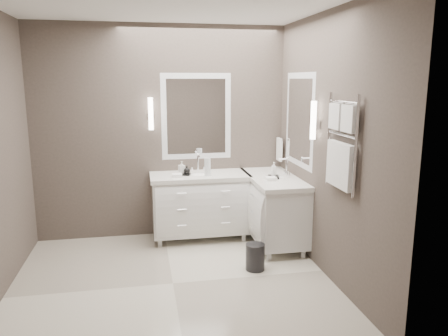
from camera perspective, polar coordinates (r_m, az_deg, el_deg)
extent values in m
cube|color=beige|center=(4.59, -6.69, -14.79)|extent=(3.20, 3.00, 0.01)
cube|color=white|center=(4.17, -7.62, 20.84)|extent=(3.20, 3.00, 0.01)
cube|color=#49403A|center=(5.66, -8.16, 4.58)|extent=(3.20, 0.01, 2.70)
cube|color=#49403A|center=(2.70, -4.94, -2.97)|extent=(3.20, 0.01, 2.70)
cube|color=#49403A|center=(4.56, 13.45, 2.72)|extent=(0.01, 3.00, 2.70)
cube|color=white|center=(5.60, -3.14, -4.79)|extent=(1.20, 0.55, 0.70)
cube|color=white|center=(5.51, -3.18, -1.04)|extent=(1.24, 0.59, 0.05)
ellipsoid|color=white|center=(5.51, -3.18, -1.20)|extent=(0.36, 0.28, 0.12)
cylinder|color=white|center=(5.64, -3.42, 0.64)|extent=(0.02, 0.02, 0.22)
cube|color=white|center=(5.48, 6.46, -5.22)|extent=(0.55, 1.20, 0.70)
cube|color=white|center=(5.39, 6.55, -1.40)|extent=(0.59, 1.24, 0.05)
ellipsoid|color=white|center=(5.39, 6.55, -1.55)|extent=(0.36, 0.28, 0.12)
cylinder|color=white|center=(5.41, 8.20, 0.08)|extent=(0.02, 0.02, 0.22)
cube|color=white|center=(5.66, -3.63, 6.71)|extent=(0.90, 0.02, 1.10)
cube|color=white|center=(5.66, -3.63, 6.71)|extent=(0.77, 0.02, 0.96)
cube|color=white|center=(5.27, 9.81, 6.21)|extent=(0.02, 0.90, 1.10)
cube|color=white|center=(5.27, 9.81, 6.21)|extent=(0.02, 0.90, 0.96)
cube|color=white|center=(5.55, -9.53, 6.49)|extent=(0.05, 0.05, 0.10)
cylinder|color=white|center=(5.55, -9.55, 7.00)|extent=(0.06, 0.06, 0.40)
cube|color=white|center=(4.71, 11.57, 5.52)|extent=(0.05, 0.05, 0.10)
cylinder|color=white|center=(4.70, 11.60, 6.13)|extent=(0.06, 0.06, 0.40)
cylinder|color=white|center=(5.81, 7.37, 3.79)|extent=(0.02, 0.22, 0.02)
cube|color=white|center=(5.83, 7.24, 2.42)|extent=(0.03, 0.17, 0.30)
cylinder|color=white|center=(3.93, 16.87, 2.63)|extent=(0.03, 0.03, 0.90)
cylinder|color=white|center=(4.41, 13.58, 3.74)|extent=(0.03, 0.03, 0.90)
cube|color=white|center=(4.02, 16.04, 6.19)|extent=(0.06, 0.22, 0.24)
cube|color=white|center=(4.26, 14.47, 6.54)|extent=(0.06, 0.22, 0.24)
cube|color=white|center=(4.20, 14.92, 0.38)|extent=(0.06, 0.46, 0.42)
cylinder|color=black|center=(4.81, 4.09, -11.50)|extent=(0.23, 0.23, 0.29)
cube|color=black|center=(5.46, -5.20, -0.81)|extent=(0.17, 0.15, 0.02)
cube|color=black|center=(5.31, 6.48, -1.16)|extent=(0.16, 0.19, 0.02)
cylinder|color=silver|center=(5.38, -2.17, 0.14)|extent=(0.08, 0.08, 0.22)
imported|color=white|center=(5.46, -5.55, 0.10)|extent=(0.09, 0.09, 0.15)
imported|color=black|center=(5.42, -4.87, -0.22)|extent=(0.10, 0.10, 0.10)
imported|color=white|center=(5.29, 6.51, -0.13)|extent=(0.08, 0.08, 0.17)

